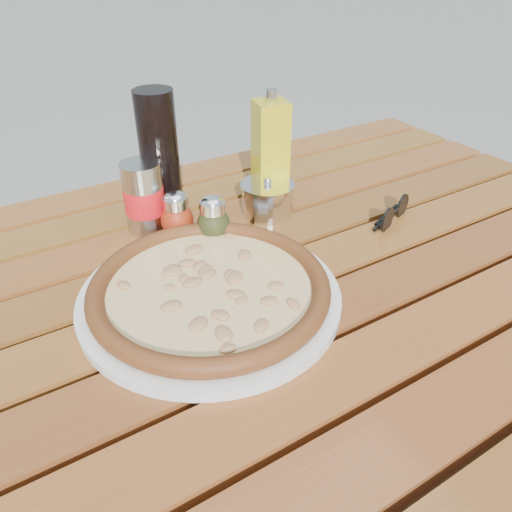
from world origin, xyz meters
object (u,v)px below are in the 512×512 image
parmesan_tin (267,199)px  sunglasses (393,213)px  oregano_shaker (213,221)px  table (263,319)px  pizza (210,287)px  plate (210,296)px  soda_can (144,198)px  dark_bottle (160,155)px  pepper_shaker (177,216)px  olive_oil_cruet (270,154)px

parmesan_tin → sunglasses: bearing=-39.0°
oregano_shaker → sunglasses: oregano_shaker is taller
table → oregano_shaker: (-0.01, 0.13, 0.11)m
pizza → plate: bearing=0.0°
table → sunglasses: bearing=5.4°
table → soda_can: (-0.09, 0.23, 0.13)m
dark_bottle → parmesan_tin: bearing=-32.9°
dark_bottle → pizza: bearing=-100.3°
sunglasses → table: bearing=163.8°
plate → sunglasses: (0.38, 0.03, 0.01)m
pepper_shaker → oregano_shaker: same height
pizza → parmesan_tin: parmesan_tin is taller
dark_bottle → soda_can: size_ratio=1.83×
plate → pepper_shaker: pepper_shaker is taller
pepper_shaker → parmesan_tin: size_ratio=0.74×
table → plate: (-0.09, -0.00, 0.08)m
parmesan_tin → olive_oil_cruet: bearing=51.7°
dark_bottle → parmesan_tin: size_ratio=1.99×
oregano_shaker → soda_can: bearing=128.8°
table → pepper_shaker: (-0.05, 0.18, 0.11)m
olive_oil_cruet → sunglasses: (0.14, -0.18, -0.08)m
parmesan_tin → sunglasses: parmesan_tin is taller
plate → sunglasses: sunglasses is taller
pizza → dark_bottle: dark_bottle is taller
pizza → parmesan_tin: 0.27m
plate → pepper_shaker: (0.03, 0.18, 0.03)m
soda_can → sunglasses: soda_can is taller
plate → parmesan_tin: parmesan_tin is taller
pepper_shaker → parmesan_tin: bearing=-4.4°
plate → dark_bottle: size_ratio=1.64×
dark_bottle → sunglasses: 0.42m
table → sunglasses: sunglasses is taller
table → oregano_shaker: oregano_shaker is taller
plate → parmesan_tin: (0.20, 0.17, 0.02)m
oregano_shaker → soda_can: size_ratio=0.68×
pepper_shaker → plate: bearing=-100.8°
pepper_shaker → olive_oil_cruet: (0.20, 0.02, 0.06)m
parmesan_tin → pizza: bearing=-140.2°
plate → olive_oil_cruet: 0.32m
pepper_shaker → dark_bottle: size_ratio=0.37×
pepper_shaker → olive_oil_cruet: bearing=6.6°
plate → parmesan_tin: size_ratio=3.26×
table → pizza: pizza is taller
plate → soda_can: size_ratio=3.00×
plate → dark_bottle: dark_bottle is taller
soda_can → parmesan_tin: bearing=-17.4°
table → soda_can: soda_can is taller
olive_oil_cruet → parmesan_tin: bearing=-128.3°
table → olive_oil_cruet: size_ratio=6.67×
pizza → pepper_shaker: size_ratio=5.46×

